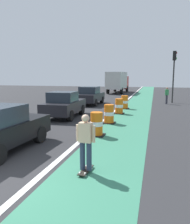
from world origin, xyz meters
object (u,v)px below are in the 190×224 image
(traffic_barrel_front, at_px, (97,124))
(traffic_barrel_far, at_px, (125,102))
(parked_sedan_second, at_px, (64,105))
(traffic_light_corner, at_px, (174,68))
(parked_sedan_third, at_px, (90,96))
(traffic_barrel_back, at_px, (119,106))
(skateboarder_on_lane, at_px, (86,142))
(delivery_truck_down_block, at_px, (118,81))
(pedestrian_crossing, at_px, (167,95))
(parked_sedan_nearest, at_px, (0,129))
(traffic_barrel_mid, at_px, (109,114))

(traffic_barrel_front, xyz_separation_m, traffic_barrel_far, (0.14, 8.89, 0.00))
(parked_sedan_second, xyz_separation_m, traffic_light_corner, (7.51, 10.26, 2.67))
(parked_sedan_second, height_order, parked_sedan_third, same)
(traffic_barrel_back, bearing_deg, traffic_light_corner, 62.24)
(skateboarder_on_lane, xyz_separation_m, traffic_light_corner, (3.56, 18.28, 2.59))
(traffic_light_corner, bearing_deg, delivery_truck_down_block, 122.57)
(parked_sedan_second, relative_size, traffic_light_corner, 0.82)
(pedestrian_crossing, bearing_deg, traffic_barrel_front, -105.71)
(traffic_barrel_front, height_order, traffic_light_corner, traffic_light_corner)
(skateboarder_on_lane, xyz_separation_m, traffic_barrel_far, (-0.57, 12.90, -0.38))
(parked_sedan_nearest, height_order, pedestrian_crossing, parked_sedan_nearest)
(skateboarder_on_lane, height_order, traffic_barrel_back, skateboarder_on_lane)
(traffic_barrel_back, bearing_deg, pedestrian_crossing, 61.90)
(delivery_truck_down_block, bearing_deg, traffic_barrel_mid, -82.14)
(parked_sedan_third, distance_m, traffic_barrel_front, 11.33)
(skateboarder_on_lane, xyz_separation_m, traffic_barrel_mid, (-0.69, 6.87, -0.38))
(traffic_barrel_far, height_order, delivery_truck_down_block, delivery_truck_down_block)
(traffic_barrel_back, bearing_deg, traffic_barrel_mid, -91.04)
(skateboarder_on_lane, distance_m, traffic_barrel_mid, 6.91)
(skateboarder_on_lane, distance_m, pedestrian_crossing, 17.27)
(parked_sedan_third, bearing_deg, skateboarder_on_lane, -74.55)
(parked_sedan_nearest, xyz_separation_m, parked_sedan_third, (-0.51, 13.77, 0.00))
(traffic_barrel_mid, bearing_deg, parked_sedan_second, 160.61)
(traffic_barrel_front, bearing_deg, parked_sedan_nearest, -134.18)
(parked_sedan_third, xyz_separation_m, traffic_barrel_back, (3.47, -4.51, -0.30))
(skateboarder_on_lane, distance_m, traffic_light_corner, 18.80)
(parked_sedan_third, bearing_deg, delivery_truck_down_block, 89.15)
(skateboarder_on_lane, height_order, parked_sedan_third, parked_sedan_third)
(delivery_truck_down_block, bearing_deg, traffic_light_corner, -57.43)
(traffic_barrel_far, bearing_deg, traffic_barrel_back, -91.38)
(traffic_barrel_back, height_order, traffic_barrel_far, same)
(skateboarder_on_lane, height_order, delivery_truck_down_block, delivery_truck_down_block)
(traffic_barrel_mid, bearing_deg, traffic_barrel_front, -90.26)
(skateboarder_on_lane, xyz_separation_m, parked_sedan_second, (-3.95, 8.01, -0.08))
(parked_sedan_nearest, distance_m, traffic_light_corner, 18.84)
(traffic_barrel_front, relative_size, traffic_barrel_back, 1.00)
(traffic_barrel_mid, bearing_deg, parked_sedan_nearest, -116.47)
(skateboarder_on_lane, bearing_deg, parked_sedan_third, 105.45)
(parked_sedan_second, xyz_separation_m, delivery_truck_down_block, (0.07, 21.91, 1.01))
(delivery_truck_down_block, bearing_deg, parked_sedan_nearest, -89.43)
(traffic_barrel_back, relative_size, traffic_barrel_far, 1.00)
(traffic_barrel_mid, distance_m, traffic_barrel_back, 3.44)
(parked_sedan_third, bearing_deg, pedestrian_crossing, 17.27)
(parked_sedan_third, distance_m, traffic_barrel_back, 5.70)
(parked_sedan_second, bearing_deg, pedestrian_crossing, 52.54)
(traffic_barrel_mid, relative_size, traffic_barrel_back, 1.00)
(traffic_barrel_front, height_order, traffic_barrel_mid, same)
(parked_sedan_third, relative_size, delivery_truck_down_block, 0.54)
(skateboarder_on_lane, height_order, parked_sedan_nearest, parked_sedan_nearest)
(traffic_barrel_back, relative_size, pedestrian_crossing, 0.68)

